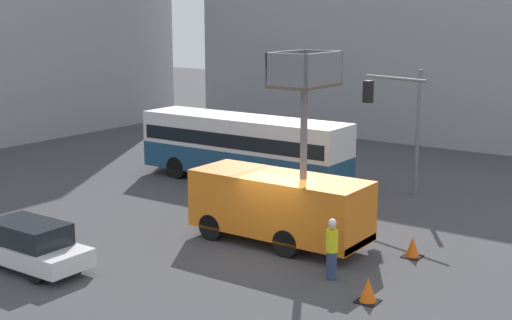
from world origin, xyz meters
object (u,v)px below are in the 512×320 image
at_px(city_bus, 243,144).
at_px(traffic_cone_mid_road, 413,248).
at_px(road_worker_near_truck, 332,249).
at_px(parked_car_curbside, 27,244).
at_px(road_worker_directing, 281,195).
at_px(traffic_cone_near_truck, 368,291).
at_px(utility_truck, 280,201).
at_px(traffic_light_pole, 400,113).

xyz_separation_m(city_bus, traffic_cone_mid_road, (-5.23, -10.80, -1.55)).
xyz_separation_m(road_worker_near_truck, traffic_cone_mid_road, (3.30, -1.25, -0.64)).
distance_m(city_bus, parked_car_curbside, 13.34).
xyz_separation_m(road_worker_directing, parked_car_curbside, (-9.33, 3.62, -0.18)).
height_order(traffic_cone_near_truck, traffic_cone_mid_road, traffic_cone_near_truck).
distance_m(traffic_cone_near_truck, parked_car_curbside, 10.87).
xyz_separation_m(road_worker_near_truck, parked_car_curbside, (-4.72, 8.47, -0.20)).
bearing_deg(road_worker_directing, traffic_cone_near_truck, -57.75).
relative_size(city_bus, parked_car_curbside, 2.25).
distance_m(utility_truck, traffic_light_pole, 8.49).
height_order(utility_truck, road_worker_directing, utility_truck).
relative_size(city_bus, traffic_light_pole, 1.90).
bearing_deg(traffic_light_pole, traffic_cone_mid_road, -151.95).
bearing_deg(traffic_cone_near_truck, traffic_light_pole, 20.27).
bearing_deg(parked_car_curbside, road_worker_directing, -21.19).
height_order(traffic_cone_near_truck, parked_car_curbside, parked_car_curbside).
distance_m(road_worker_directing, traffic_cone_mid_road, 6.27).
distance_m(city_bus, traffic_light_pole, 7.61).
distance_m(road_worker_near_truck, parked_car_curbside, 9.70).
distance_m(traffic_light_pole, traffic_cone_mid_road, 8.41).
relative_size(utility_truck, road_worker_near_truck, 3.52).
height_order(utility_truck, parked_car_curbside, utility_truck).
bearing_deg(parked_car_curbside, city_bus, 4.67).
height_order(traffic_cone_mid_road, parked_car_curbside, parked_car_curbside).
bearing_deg(utility_truck, city_bus, 44.03).
xyz_separation_m(utility_truck, road_worker_directing, (2.71, 1.70, -0.63)).
relative_size(utility_truck, traffic_light_pole, 1.21).
distance_m(traffic_cone_mid_road, parked_car_curbside, 12.61).
bearing_deg(traffic_light_pole, city_bus, 101.99).
relative_size(city_bus, traffic_cone_mid_road, 15.17).
xyz_separation_m(city_bus, road_worker_near_truck, (-8.53, -9.56, -0.91)).
relative_size(road_worker_directing, parked_car_curbside, 0.40).
height_order(utility_truck, city_bus, utility_truck).
xyz_separation_m(utility_truck, parked_car_curbside, (-6.63, 5.32, -0.81)).
distance_m(utility_truck, city_bus, 9.22).
height_order(city_bus, traffic_light_pole, traffic_light_pole).
bearing_deg(road_worker_directing, utility_truck, -75.24).
relative_size(road_worker_directing, traffic_cone_mid_road, 2.69).
relative_size(traffic_light_pole, traffic_cone_mid_road, 7.99).
distance_m(utility_truck, traffic_cone_near_truck, 5.79).
height_order(city_bus, road_worker_directing, city_bus).
xyz_separation_m(utility_truck, traffic_cone_near_truck, (-2.87, -4.87, -1.24)).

